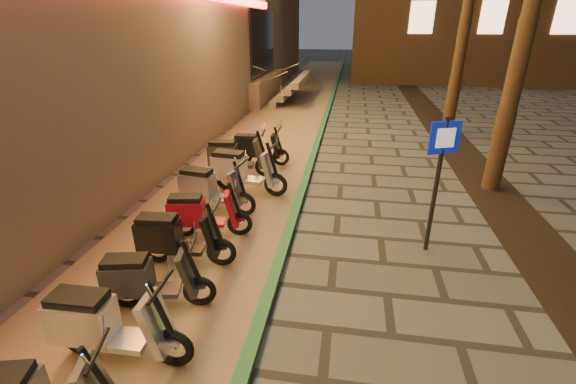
% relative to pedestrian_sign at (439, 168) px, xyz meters
% --- Properties ---
extents(parking_strip, '(3.40, 60.00, 0.01)m').
position_rel_pedestrian_sign_xyz_m(parking_strip, '(-4.20, 6.10, -1.55)').
color(parking_strip, '#8C7251').
rests_on(parking_strip, ground).
extents(green_curb, '(0.18, 60.00, 0.10)m').
position_rel_pedestrian_sign_xyz_m(green_curb, '(-2.50, 6.10, -1.50)').
color(green_curb, '#276937').
rests_on(green_curb, ground).
extents(planting_strip, '(1.20, 40.00, 0.02)m').
position_rel_pedestrian_sign_xyz_m(planting_strip, '(2.00, 1.10, -1.54)').
color(planting_strip, black).
rests_on(planting_strip, ground).
extents(pedestrian_sign, '(0.50, 0.22, 2.39)m').
position_rel_pedestrian_sign_xyz_m(pedestrian_sign, '(0.00, 0.00, 0.00)').
color(pedestrian_sign, black).
rests_on(pedestrian_sign, ground).
extents(scooter_4, '(1.68, 0.59, 1.19)m').
position_rel_pedestrian_sign_xyz_m(scooter_4, '(-4.15, -3.12, -1.03)').
color(scooter_4, black).
rests_on(scooter_4, ground).
extents(scooter_5, '(1.53, 0.70, 1.07)m').
position_rel_pedestrian_sign_xyz_m(scooter_5, '(-4.14, -2.20, -1.08)').
color(scooter_5, black).
rests_on(scooter_5, ground).
extents(scooter_6, '(1.63, 0.58, 1.14)m').
position_rel_pedestrian_sign_xyz_m(scooter_6, '(-4.20, -1.11, -1.05)').
color(scooter_6, black).
rests_on(scooter_6, ground).
extents(scooter_7, '(1.55, 0.69, 1.09)m').
position_rel_pedestrian_sign_xyz_m(scooter_7, '(-4.13, -0.18, -1.08)').
color(scooter_7, black).
rests_on(scooter_7, ground).
extents(scooter_8, '(1.69, 0.69, 1.19)m').
position_rel_pedestrian_sign_xyz_m(scooter_8, '(-4.33, 0.90, -1.04)').
color(scooter_8, black).
rests_on(scooter_8, ground).
extents(scooter_9, '(1.83, 0.69, 1.28)m').
position_rel_pedestrian_sign_xyz_m(scooter_9, '(-3.94, 1.95, -0.99)').
color(scooter_9, black).
rests_on(scooter_9, ground).
extents(scooter_10, '(1.75, 0.66, 1.23)m').
position_rel_pedestrian_sign_xyz_m(scooter_10, '(-4.41, 2.95, -1.02)').
color(scooter_10, black).
rests_on(scooter_10, ground).
extents(scooter_11, '(1.56, 0.55, 1.11)m').
position_rel_pedestrian_sign_xyz_m(scooter_11, '(-4.08, 3.93, -1.07)').
color(scooter_11, black).
rests_on(scooter_11, ground).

